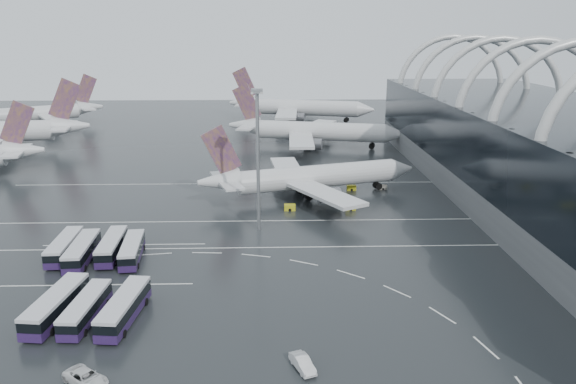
{
  "coord_description": "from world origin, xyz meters",
  "views": [
    {
      "loc": [
        1.83,
        -91.9,
        35.93
      ],
      "look_at": [
        4.74,
        8.01,
        7.0
      ],
      "focal_mm": 35.0,
      "sensor_mm": 36.0,
      "label": 1
    }
  ],
  "objects_px": {
    "bus_row_near_d": "(132,250)",
    "bus_row_far_c": "(124,308)",
    "gse_cart_belly_b": "(383,187)",
    "gse_cart_belly_a": "(351,207)",
    "van_curve_a": "(86,378)",
    "gse_cart_belly_c": "(290,207)",
    "jet_remote_mid": "(9,131)",
    "bus_row_near_b": "(82,251)",
    "bus_row_far_b": "(86,309)",
    "airliner_main": "(308,178)",
    "bus_row_far_a": "(56,305)",
    "jet_remote_far": "(47,113)",
    "bus_row_near_c": "(112,246)",
    "airliner_gate_b": "(312,131)",
    "airliner_gate_c": "(298,108)",
    "gse_cart_belly_e": "(351,188)",
    "van_curve_c": "(303,363)",
    "bus_row_near_a": "(65,247)",
    "floodlight_mast": "(258,143)"
  },
  "relations": [
    {
      "from": "gse_cart_belly_a",
      "to": "gse_cart_belly_e",
      "type": "relative_size",
      "value": 0.99
    },
    {
      "from": "bus_row_far_b",
      "to": "airliner_main",
      "type": "bearing_deg",
      "value": -26.4
    },
    {
      "from": "jet_remote_mid",
      "to": "gse_cart_belly_c",
      "type": "xyz_separation_m",
      "value": [
        85.13,
        -64.44,
        -5.01
      ]
    },
    {
      "from": "airliner_main",
      "to": "bus_row_near_a",
      "type": "distance_m",
      "value": 53.72
    },
    {
      "from": "van_curve_a",
      "to": "gse_cart_belly_c",
      "type": "distance_m",
      "value": 63.18
    },
    {
      "from": "bus_row_near_d",
      "to": "gse_cart_belly_b",
      "type": "height_order",
      "value": "bus_row_near_d"
    },
    {
      "from": "jet_remote_far",
      "to": "gse_cart_belly_a",
      "type": "xyz_separation_m",
      "value": [
        103.33,
        -109.59,
        -4.43
      ]
    },
    {
      "from": "bus_row_near_a",
      "to": "gse_cart_belly_e",
      "type": "height_order",
      "value": "bus_row_near_a"
    },
    {
      "from": "airliner_main",
      "to": "bus_row_near_c",
      "type": "height_order",
      "value": "airliner_main"
    },
    {
      "from": "bus_row_near_c",
      "to": "bus_row_far_a",
      "type": "height_order",
      "value": "bus_row_far_a"
    },
    {
      "from": "bus_row_near_b",
      "to": "bus_row_far_b",
      "type": "height_order",
      "value": "bus_row_near_b"
    },
    {
      "from": "van_curve_a",
      "to": "gse_cart_belly_c",
      "type": "relative_size",
      "value": 2.36
    },
    {
      "from": "bus_row_far_c",
      "to": "gse_cart_belly_c",
      "type": "distance_m",
      "value": 50.49
    },
    {
      "from": "van_curve_a",
      "to": "gse_cart_belly_b",
      "type": "height_order",
      "value": "van_curve_a"
    },
    {
      "from": "bus_row_near_b",
      "to": "bus_row_far_a",
      "type": "xyz_separation_m",
      "value": [
        2.67,
        -18.68,
        0.07
      ]
    },
    {
      "from": "jet_remote_far",
      "to": "bus_row_near_c",
      "type": "distance_m",
      "value": 146.19
    },
    {
      "from": "airliner_gate_c",
      "to": "gse_cart_belly_c",
      "type": "distance_m",
      "value": 118.49
    },
    {
      "from": "airliner_gate_b",
      "to": "airliner_gate_c",
      "type": "relative_size",
      "value": 0.94
    },
    {
      "from": "airliner_main",
      "to": "van_curve_a",
      "type": "relative_size",
      "value": 9.21
    },
    {
      "from": "bus_row_far_b",
      "to": "gse_cart_belly_a",
      "type": "relative_size",
      "value": 5.87
    },
    {
      "from": "airliner_gate_b",
      "to": "bus_row_far_b",
      "type": "height_order",
      "value": "airliner_gate_b"
    },
    {
      "from": "jet_remote_far",
      "to": "bus_row_near_a",
      "type": "xyz_separation_m",
      "value": [
        52.93,
        -132.91,
        -3.3
      ]
    },
    {
      "from": "van_curve_a",
      "to": "gse_cart_belly_b",
      "type": "relative_size",
      "value": 2.84
    },
    {
      "from": "gse_cart_belly_b",
      "to": "gse_cart_belly_a",
      "type": "bearing_deg",
      "value": -122.17
    },
    {
      "from": "bus_row_near_c",
      "to": "gse_cart_belly_b",
      "type": "xyz_separation_m",
      "value": [
        52.39,
        38.8,
        -1.19
      ]
    },
    {
      "from": "jet_remote_far",
      "to": "gse_cart_belly_c",
      "type": "xyz_separation_m",
      "value": [
        90.73,
        -109.39,
        -4.37
      ]
    },
    {
      "from": "bus_row_far_c",
      "to": "bus_row_near_c",
      "type": "bearing_deg",
      "value": 24.92
    },
    {
      "from": "jet_remote_far",
      "to": "floodlight_mast",
      "type": "distance_m",
      "value": 148.02
    },
    {
      "from": "bus_row_near_c",
      "to": "airliner_gate_b",
      "type": "bearing_deg",
      "value": -26.71
    },
    {
      "from": "jet_remote_mid",
      "to": "bus_row_near_b",
      "type": "distance_m",
      "value": 103.44
    },
    {
      "from": "airliner_main",
      "to": "bus_row_near_d",
      "type": "xyz_separation_m",
      "value": [
        -30.73,
        -34.82,
        -2.68
      ]
    },
    {
      "from": "bus_row_near_c",
      "to": "van_curve_c",
      "type": "bearing_deg",
      "value": -141.05
    },
    {
      "from": "gse_cart_belly_a",
      "to": "gse_cart_belly_c",
      "type": "bearing_deg",
      "value": 179.11
    },
    {
      "from": "airliner_main",
      "to": "bus_row_far_a",
      "type": "relative_size",
      "value": 3.63
    },
    {
      "from": "van_curve_c",
      "to": "jet_remote_mid",
      "type": "bearing_deg",
      "value": 103.33
    },
    {
      "from": "jet_remote_mid",
      "to": "bus_row_near_b",
      "type": "relative_size",
      "value": 3.81
    },
    {
      "from": "bus_row_far_a",
      "to": "gse_cart_belly_c",
      "type": "bearing_deg",
      "value": -28.95
    },
    {
      "from": "jet_remote_mid",
      "to": "airliner_gate_b",
      "type": "bearing_deg",
      "value": 171.92
    },
    {
      "from": "bus_row_near_d",
      "to": "bus_row_far_c",
      "type": "xyz_separation_m",
      "value": [
        3.74,
        -20.02,
        0.12
      ]
    },
    {
      "from": "bus_row_near_b",
      "to": "bus_row_far_b",
      "type": "bearing_deg",
      "value": -163.89
    },
    {
      "from": "jet_remote_mid",
      "to": "bus_row_far_b",
      "type": "relative_size",
      "value": 4.08
    },
    {
      "from": "van_curve_a",
      "to": "van_curve_c",
      "type": "bearing_deg",
      "value": -48.35
    },
    {
      "from": "van_curve_c",
      "to": "gse_cart_belly_c",
      "type": "xyz_separation_m",
      "value": [
        0.41,
        56.6,
        -0.09
      ]
    },
    {
      "from": "bus_row_near_d",
      "to": "gse_cart_belly_e",
      "type": "height_order",
      "value": "bus_row_near_d"
    },
    {
      "from": "bus_row_far_a",
      "to": "van_curve_c",
      "type": "bearing_deg",
      "value": -105.01
    },
    {
      "from": "bus_row_near_b",
      "to": "floodlight_mast",
      "type": "xyz_separation_m",
      "value": [
        28.15,
        14.02,
        14.63
      ]
    },
    {
      "from": "gse_cart_belly_c",
      "to": "gse_cart_belly_e",
      "type": "xyz_separation_m",
      "value": [
        14.85,
        14.75,
        -0.05
      ]
    },
    {
      "from": "airliner_gate_b",
      "to": "van_curve_a",
      "type": "distance_m",
      "value": 128.55
    },
    {
      "from": "airliner_main",
      "to": "airliner_gate_c",
      "type": "xyz_separation_m",
      "value": [
        2.67,
        108.44,
        1.03
      ]
    },
    {
      "from": "airliner_gate_c",
      "to": "gse_cart_belly_a",
      "type": "bearing_deg",
      "value": -71.8
    }
  ]
}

